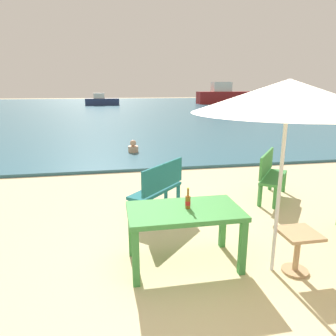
{
  "coord_description": "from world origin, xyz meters",
  "views": [
    {
      "loc": [
        -1.39,
        -3.01,
        2.22
      ],
      "look_at": [
        -0.27,
        3.0,
        0.6
      ],
      "focal_mm": 33.04,
      "sensor_mm": 36.0,
      "label": 1
    }
  ],
  "objects_px": {
    "beer_bottle_amber": "(188,201)",
    "boat_sailboat": "(102,101)",
    "side_table_wood": "(298,246)",
    "boat_tanker": "(288,98)",
    "bench_green_left": "(270,173)",
    "bench_teal_center": "(159,186)",
    "boat_ferry": "(225,96)",
    "swimmer_person": "(133,147)",
    "picnic_table_green": "(184,217)",
    "patio_umbrella": "(288,96)"
  },
  "relations": [
    {
      "from": "bench_green_left",
      "to": "boat_sailboat",
      "type": "relative_size",
      "value": 0.31
    },
    {
      "from": "boat_tanker",
      "to": "bench_green_left",
      "type": "bearing_deg",
      "value": -121.65
    },
    {
      "from": "beer_bottle_amber",
      "to": "patio_umbrella",
      "type": "height_order",
      "value": "patio_umbrella"
    },
    {
      "from": "picnic_table_green",
      "to": "swimmer_person",
      "type": "xyz_separation_m",
      "value": [
        -0.14,
        6.77,
        -0.41
      ]
    },
    {
      "from": "boat_sailboat",
      "to": "bench_green_left",
      "type": "bearing_deg",
      "value": -82.81
    },
    {
      "from": "boat_ferry",
      "to": "boat_sailboat",
      "type": "xyz_separation_m",
      "value": [
        -15.24,
        -0.88,
        -0.45
      ]
    },
    {
      "from": "beer_bottle_amber",
      "to": "patio_umbrella",
      "type": "bearing_deg",
      "value": -19.07
    },
    {
      "from": "picnic_table_green",
      "to": "bench_green_left",
      "type": "height_order",
      "value": "bench_green_left"
    },
    {
      "from": "beer_bottle_amber",
      "to": "boat_sailboat",
      "type": "relative_size",
      "value": 0.07
    },
    {
      "from": "swimmer_person",
      "to": "boat_ferry",
      "type": "xyz_separation_m",
      "value": [
        13.67,
        27.72,
        0.79
      ]
    },
    {
      "from": "boat_tanker",
      "to": "boat_sailboat",
      "type": "relative_size",
      "value": 1.12
    },
    {
      "from": "boat_tanker",
      "to": "boat_sailboat",
      "type": "xyz_separation_m",
      "value": [
        -25.4,
        -3.2,
        -0.06
      ]
    },
    {
      "from": "bench_teal_center",
      "to": "boat_sailboat",
      "type": "xyz_separation_m",
      "value": [
        -1.64,
        32.0,
        0.04
      ]
    },
    {
      "from": "picnic_table_green",
      "to": "bench_green_left",
      "type": "distance_m",
      "value": 3.06
    },
    {
      "from": "picnic_table_green",
      "to": "beer_bottle_amber",
      "type": "bearing_deg",
      "value": 17.61
    },
    {
      "from": "beer_bottle_amber",
      "to": "boat_tanker",
      "type": "height_order",
      "value": "boat_tanker"
    },
    {
      "from": "bench_teal_center",
      "to": "bench_green_left",
      "type": "bearing_deg",
      "value": 10.57
    },
    {
      "from": "picnic_table_green",
      "to": "patio_umbrella",
      "type": "distance_m",
      "value": 1.84
    },
    {
      "from": "picnic_table_green",
      "to": "swimmer_person",
      "type": "distance_m",
      "value": 6.78
    },
    {
      "from": "picnic_table_green",
      "to": "boat_tanker",
      "type": "xyz_separation_m",
      "value": [
        23.7,
        36.81,
        -0.01
      ]
    },
    {
      "from": "picnic_table_green",
      "to": "side_table_wood",
      "type": "distance_m",
      "value": 1.41
    },
    {
      "from": "side_table_wood",
      "to": "bench_teal_center",
      "type": "bearing_deg",
      "value": 124.02
    },
    {
      "from": "side_table_wood",
      "to": "picnic_table_green",
      "type": "bearing_deg",
      "value": 161.95
    },
    {
      "from": "bench_teal_center",
      "to": "bench_green_left",
      "type": "height_order",
      "value": "same"
    },
    {
      "from": "picnic_table_green",
      "to": "swimmer_person",
      "type": "height_order",
      "value": "picnic_table_green"
    },
    {
      "from": "side_table_wood",
      "to": "swimmer_person",
      "type": "distance_m",
      "value": 7.34
    },
    {
      "from": "side_table_wood",
      "to": "boat_sailboat",
      "type": "distance_m",
      "value": 34.18
    },
    {
      "from": "boat_tanker",
      "to": "swimmer_person",
      "type": "bearing_deg",
      "value": -128.43
    },
    {
      "from": "side_table_wood",
      "to": "bench_teal_center",
      "type": "relative_size",
      "value": 0.48
    },
    {
      "from": "swimmer_person",
      "to": "picnic_table_green",
      "type": "bearing_deg",
      "value": -88.84
    },
    {
      "from": "side_table_wood",
      "to": "patio_umbrella",
      "type": "bearing_deg",
      "value": 160.18
    },
    {
      "from": "bench_green_left",
      "to": "boat_tanker",
      "type": "distance_m",
      "value": 40.83
    },
    {
      "from": "picnic_table_green",
      "to": "swimmer_person",
      "type": "relative_size",
      "value": 3.41
    },
    {
      "from": "beer_bottle_amber",
      "to": "side_table_wood",
      "type": "bearing_deg",
      "value": -19.22
    },
    {
      "from": "swimmer_person",
      "to": "boat_sailboat",
      "type": "height_order",
      "value": "boat_sailboat"
    },
    {
      "from": "boat_tanker",
      "to": "boat_ferry",
      "type": "bearing_deg",
      "value": -167.13
    },
    {
      "from": "side_table_wood",
      "to": "bench_teal_center",
      "type": "xyz_separation_m",
      "value": [
        -1.38,
        2.04,
        0.19
      ]
    },
    {
      "from": "picnic_table_green",
      "to": "boat_sailboat",
      "type": "height_order",
      "value": "boat_sailboat"
    },
    {
      "from": "patio_umbrella",
      "to": "boat_ferry",
      "type": "height_order",
      "value": "boat_ferry"
    },
    {
      "from": "boat_ferry",
      "to": "boat_sailboat",
      "type": "relative_size",
      "value": 1.91
    },
    {
      "from": "side_table_wood",
      "to": "boat_tanker",
      "type": "distance_m",
      "value": 43.45
    },
    {
      "from": "bench_green_left",
      "to": "boat_sailboat",
      "type": "height_order",
      "value": "boat_sailboat"
    },
    {
      "from": "beer_bottle_amber",
      "to": "boat_tanker",
      "type": "bearing_deg",
      "value": 57.27
    },
    {
      "from": "bench_green_left",
      "to": "swimmer_person",
      "type": "bearing_deg",
      "value": 117.04
    },
    {
      "from": "picnic_table_green",
      "to": "side_table_wood",
      "type": "xyz_separation_m",
      "value": [
        1.31,
        -0.43,
        -0.3
      ]
    },
    {
      "from": "swimmer_person",
      "to": "boat_ferry",
      "type": "relative_size",
      "value": 0.06
    },
    {
      "from": "beer_bottle_amber",
      "to": "side_table_wood",
      "type": "distance_m",
      "value": 1.43
    },
    {
      "from": "beer_bottle_amber",
      "to": "boat_ferry",
      "type": "xyz_separation_m",
      "value": [
        13.49,
        34.48,
        0.18
      ]
    },
    {
      "from": "swimmer_person",
      "to": "boat_ferry",
      "type": "bearing_deg",
      "value": 63.75
    },
    {
      "from": "picnic_table_green",
      "to": "boat_tanker",
      "type": "height_order",
      "value": "boat_tanker"
    }
  ]
}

